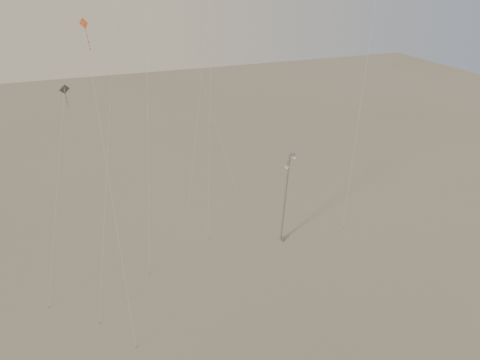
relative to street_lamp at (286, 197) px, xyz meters
name	(u,v)px	position (x,y,z in m)	size (l,w,h in m)	color
ground	(265,284)	(-3.98, -4.88, -5.13)	(160.00, 160.00, 0.00)	gray
street_lamp	(286,197)	(0.00, 0.00, 0.00)	(1.48, 1.05, 9.63)	gray
kite_1	(147,7)	(-10.65, 1.35, 16.38)	(3.78, 2.53, 29.16)	#322C2A
kite_3	(98,109)	(-14.82, -1.47, 10.65)	(0.67, 8.31, 21.10)	#A03B17
kite_4	(369,48)	(7.96, 1.79, 12.57)	(1.74, 3.12, 23.55)	#322C2A
kite_6	(61,143)	(-17.88, 1.31, 7.54)	(4.89, 3.92, 16.68)	#322C2A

